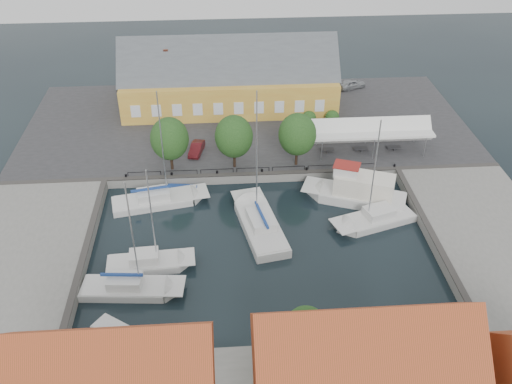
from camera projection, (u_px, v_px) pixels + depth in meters
ground at (260, 239)px, 55.21m from camera, size 140.00×140.00×0.00m
north_quay at (247, 125)px, 73.94m from camera, size 56.00×26.00×1.00m
west_quay at (22, 260)px, 51.98m from camera, size 12.00×24.00×1.00m
east_quay at (491, 238)px, 54.57m from camera, size 12.00×24.00×1.00m
quay_edge_fittings at (257, 202)px, 58.54m from camera, size 56.00×24.72×0.40m
warehouse at (225, 81)px, 76.02m from camera, size 28.56×14.00×9.55m
tent_canopy at (371, 131)px, 65.96m from camera, size 14.00×4.00×2.83m
quay_trees at (234, 137)px, 62.28m from camera, size 18.20×4.20×6.30m
car_silver at (352, 84)px, 82.05m from camera, size 4.42×3.13×1.40m
car_red at (197, 149)px, 66.68m from camera, size 2.04×3.85×1.21m
center_sailboat at (260, 225)px, 56.44m from camera, size 5.34×11.43×14.88m
trawler at (358, 193)px, 60.05m from camera, size 11.26×6.97×5.00m
east_boat_a at (375, 220)px, 57.30m from camera, size 9.09×5.46×12.29m
west_boat_a at (158, 201)px, 60.09m from camera, size 10.50×4.79×13.28m
west_boat_c at (149, 264)px, 51.79m from camera, size 8.19×3.08×10.90m
west_boat_d at (130, 289)px, 49.08m from camera, size 9.18×3.47×11.92m
launch_sw at (118, 333)px, 45.20m from camera, size 4.54×3.91×0.98m
launch_nw at (185, 191)px, 61.95m from camera, size 4.31×2.17×0.88m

